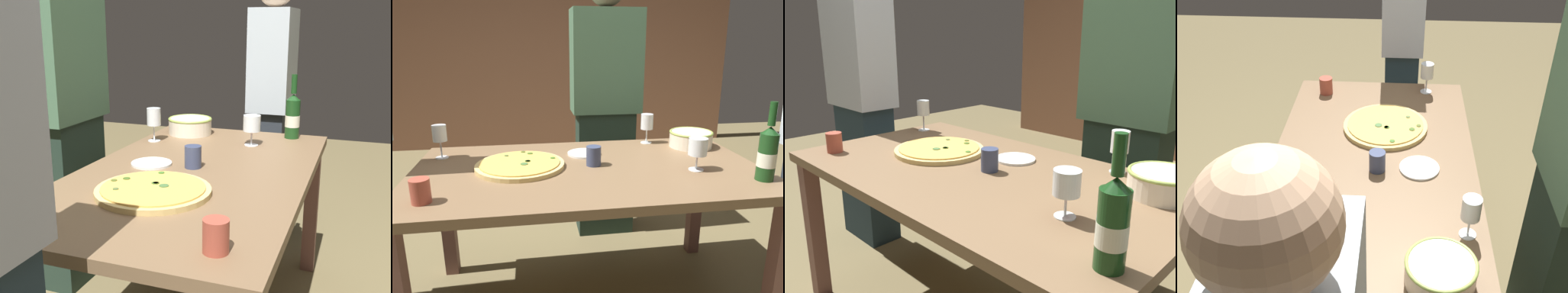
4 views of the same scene
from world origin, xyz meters
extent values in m
cube|color=brown|center=(0.00, 0.00, 0.73)|extent=(1.60, 0.90, 0.04)
cube|color=brown|center=(-0.74, -0.40, 0.35)|extent=(0.07, 0.07, 0.71)
cube|color=brown|center=(-0.74, 0.40, 0.35)|extent=(0.07, 0.07, 0.71)
cylinder|color=#D8B96E|center=(-0.31, 0.04, 0.76)|extent=(0.41, 0.41, 0.02)
cylinder|color=#E6AF4F|center=(-0.31, 0.04, 0.77)|extent=(0.37, 0.37, 0.01)
cylinder|color=#47732E|center=(-0.28, 0.05, 0.78)|extent=(0.03, 0.03, 0.00)
cylinder|color=#3D6D26|center=(-0.16, 0.08, 0.78)|extent=(0.02, 0.02, 0.00)
cylinder|color=#406922|center=(-0.27, 0.05, 0.78)|extent=(0.02, 0.02, 0.00)
cylinder|color=#456E38|center=(-0.29, 0.01, 0.78)|extent=(0.04, 0.04, 0.00)
cylinder|color=#536836|center=(-0.38, 0.15, 0.78)|extent=(0.02, 0.02, 0.00)
cylinder|color=#416221|center=(-0.26, 0.17, 0.78)|extent=(0.03, 0.03, 0.00)
cylinder|color=#516225|center=(-0.30, 0.20, 0.78)|extent=(0.02, 0.02, 0.00)
cylinder|color=#EFE2C8|center=(0.62, 0.26, 0.79)|extent=(0.23, 0.23, 0.09)
torus|color=#96AE4E|center=(0.62, 0.26, 0.83)|extent=(0.24, 0.24, 0.01)
cylinder|color=#18411A|center=(0.71, -0.28, 0.85)|extent=(0.07, 0.07, 0.20)
cone|color=#18411A|center=(0.71, -0.28, 0.96)|extent=(0.07, 0.07, 0.03)
cylinder|color=#18411A|center=(0.71, -0.28, 1.03)|extent=(0.03, 0.03, 0.10)
cylinder|color=silver|center=(0.71, -0.28, 0.84)|extent=(0.08, 0.08, 0.06)
cylinder|color=white|center=(-0.70, 0.25, 0.75)|extent=(0.06, 0.06, 0.00)
cylinder|color=white|center=(-0.70, 0.25, 0.80)|extent=(0.01, 0.01, 0.08)
cylinder|color=white|center=(-0.70, 0.25, 0.88)|extent=(0.07, 0.07, 0.08)
cylinder|color=maroon|center=(-0.70, 0.25, 0.85)|extent=(0.06, 0.06, 0.03)
cylinder|color=white|center=(0.48, -0.12, 0.75)|extent=(0.07, 0.07, 0.00)
cylinder|color=white|center=(0.48, -0.12, 0.79)|extent=(0.01, 0.01, 0.07)
cylinder|color=white|center=(0.48, -0.12, 0.86)|extent=(0.08, 0.08, 0.08)
cylinder|color=maroon|center=(0.48, -0.12, 0.83)|extent=(0.07, 0.07, 0.02)
cylinder|color=white|center=(0.40, 0.37, 0.75)|extent=(0.06, 0.06, 0.00)
cylinder|color=white|center=(0.40, 0.37, 0.79)|extent=(0.01, 0.01, 0.08)
cylinder|color=white|center=(0.40, 0.37, 0.88)|extent=(0.07, 0.07, 0.09)
cylinder|color=#AE4B39|center=(-0.65, -0.30, 0.80)|extent=(0.07, 0.07, 0.09)
cylinder|color=#384262|center=(0.03, 0.02, 0.80)|extent=(0.07, 0.07, 0.09)
cylinder|color=white|center=(0.01, 0.20, 0.76)|extent=(0.17, 0.17, 0.01)
cube|color=#1F323F|center=(-1.12, 0.12, 0.43)|extent=(0.36, 0.20, 0.86)
cube|color=#AEBBCD|center=(-1.12, 0.12, 1.18)|extent=(0.42, 0.24, 0.64)
cube|color=#203228|center=(0.24, 0.78, 0.43)|extent=(0.38, 0.20, 0.87)
cube|color=#487053|center=(0.24, 0.78, 1.19)|extent=(0.45, 0.24, 0.65)
camera|label=1|loc=(-1.72, -0.63, 1.32)|focal=43.38mm
camera|label=2|loc=(-0.25, -1.58, 1.30)|focal=33.43mm
camera|label=3|loc=(1.10, -1.09, 1.29)|focal=37.45mm
camera|label=4|loc=(1.67, 0.10, 1.99)|focal=43.89mm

